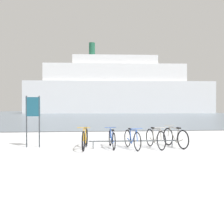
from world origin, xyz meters
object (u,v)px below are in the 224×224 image
bicycle_0 (85,139)px  bicycle_4 (175,137)px  info_sign (33,112)px  bicycle_2 (132,139)px  bicycle_1 (112,139)px  bicycle_3 (155,138)px  ferry_ship (118,90)px

bicycle_0 → bicycle_4: (3.51, 0.04, 0.00)m
bicycle_0 → info_sign: info_sign is taller
info_sign → bicycle_2: bearing=-10.7°
bicycle_4 → info_sign: info_sign is taller
bicycle_1 → bicycle_3: bicycle_3 is taller
bicycle_0 → info_sign: 2.33m
bicycle_1 → info_sign: info_sign is taller
bicycle_3 → bicycle_4: bicycle_4 is taller
info_sign → bicycle_0: bearing=-15.7°
bicycle_2 → bicycle_4: bearing=6.4°
bicycle_1 → bicycle_4: size_ratio=0.98×
bicycle_1 → bicycle_3: size_ratio=0.98×
bicycle_4 → bicycle_1: bearing=178.5°
bicycle_4 → ferry_ship: ferry_ship is taller
bicycle_0 → ferry_ship: size_ratio=0.03×
bicycle_4 → ferry_ship: (5.66, 63.73, 6.62)m
bicycle_1 → info_sign: 3.25m
info_sign → ferry_ship: (11.20, 63.20, 5.63)m
bicycle_4 → info_sign: size_ratio=0.84×
bicycle_4 → bicycle_2: bearing=-173.6°
info_sign → ferry_ship: bearing=79.9°
info_sign → bicycle_4: bearing=-5.4°
bicycle_2 → bicycle_4: size_ratio=0.99×
bicycle_1 → bicycle_2: bicycle_2 is taller
bicycle_3 → info_sign: (-4.70, 0.68, 0.99)m
bicycle_1 → bicycle_3: (1.65, -0.22, 0.03)m
bicycle_2 → bicycle_1: bearing=160.8°
bicycle_0 → bicycle_1: 1.03m
bicycle_2 → info_sign: bearing=169.3°
bicycle_2 → ferry_ship: size_ratio=0.03×
bicycle_0 → bicycle_1: bearing=6.1°
bicycle_2 → info_sign: size_ratio=0.83×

